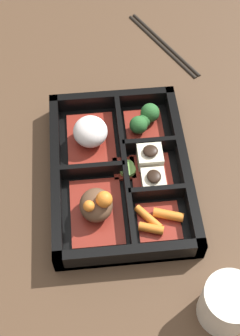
% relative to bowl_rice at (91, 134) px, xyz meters
% --- Properties ---
extents(ground_plane, '(3.00, 3.00, 0.00)m').
position_rel_bowl_rice_xyz_m(ground_plane, '(-0.07, -0.04, -0.03)').
color(ground_plane, '#4C3523').
extents(bento_base, '(0.30, 0.21, 0.01)m').
position_rel_bowl_rice_xyz_m(bento_base, '(-0.07, -0.04, -0.03)').
color(bento_base, black).
rests_on(bento_base, ground_plane).
extents(bento_rim, '(0.30, 0.21, 0.04)m').
position_rel_bowl_rice_xyz_m(bento_rim, '(-0.07, -0.04, -0.01)').
color(bento_rim, black).
rests_on(bento_rim, ground_plane).
extents(bowl_stew, '(0.11, 0.08, 0.06)m').
position_rel_bowl_rice_xyz_m(bowl_stew, '(-0.13, -0.00, 0.00)').
color(bowl_stew, maroon).
rests_on(bowl_stew, bento_base).
extents(bowl_rice, '(0.11, 0.08, 0.05)m').
position_rel_bowl_rice_xyz_m(bowl_rice, '(0.00, 0.00, 0.00)').
color(bowl_rice, maroon).
rests_on(bowl_rice, bento_base).
extents(bowl_carrots, '(0.06, 0.07, 0.02)m').
position_rel_bowl_rice_xyz_m(bowl_carrots, '(-0.16, -0.09, -0.01)').
color(bowl_carrots, maroon).
rests_on(bowl_carrots, bento_base).
extents(bowl_tofu, '(0.08, 0.06, 0.04)m').
position_rel_bowl_rice_xyz_m(bowl_tofu, '(-0.07, -0.09, -0.01)').
color(bowl_tofu, maroon).
rests_on(bowl_tofu, bento_base).
extents(bowl_greens, '(0.07, 0.06, 0.04)m').
position_rel_bowl_rice_xyz_m(bowl_greens, '(0.02, -0.09, -0.01)').
color(bowl_greens, maroon).
rests_on(bowl_greens, bento_base).
extents(bowl_pickles, '(0.04, 0.03, 0.01)m').
position_rel_bowl_rice_xyz_m(bowl_pickles, '(-0.06, -0.05, -0.01)').
color(bowl_pickles, maroon).
rests_on(bowl_pickles, bento_base).
extents(tea_cup, '(0.07, 0.07, 0.07)m').
position_rel_bowl_rice_xyz_m(tea_cup, '(-0.29, -0.16, 0.01)').
color(tea_cup, beige).
rests_on(tea_cup, ground_plane).
extents(chopsticks, '(0.19, 0.12, 0.01)m').
position_rel_bowl_rice_xyz_m(chopsticks, '(0.23, -0.15, -0.03)').
color(chopsticks, black).
rests_on(chopsticks, ground_plane).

